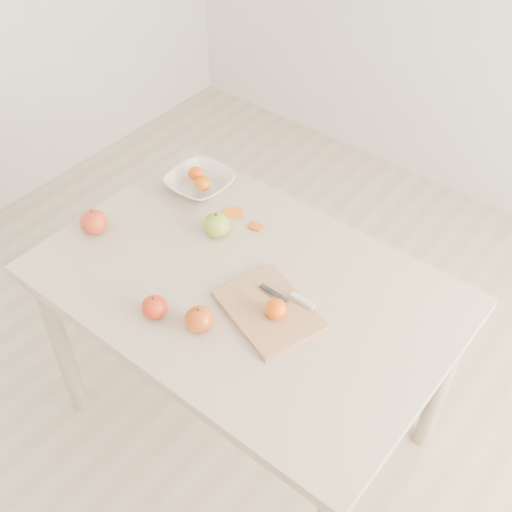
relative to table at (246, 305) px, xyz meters
The scene contains 14 objects.
ground 0.65m from the table, ahead, with size 3.50×3.50×0.00m, color #C6B293.
table is the anchor object (origin of this frame).
cutting_board 0.17m from the table, 20.55° to the right, with size 0.28×0.21×0.02m, color #AA7B55.
board_tangerine 0.22m from the table, 20.14° to the right, with size 0.06×0.06×0.05m, color #E65E08.
fruit_bowl 0.48m from the table, 148.75° to the left, with size 0.21×0.21×0.05m, color white.
bowl_tangerine_near 0.51m from the table, 149.27° to the left, with size 0.05×0.05×0.05m, color #E95908.
bowl_tangerine_far 0.46m from the table, 148.39° to the left, with size 0.05×0.05×0.05m, color orange.
orange_peel_a 0.32m from the table, 136.88° to the left, with size 0.06×0.04×0.00m, color orange.
orange_peel_b 0.26m from the table, 121.69° to the left, with size 0.04×0.04×0.00m, color #D5560F.
paring_knife 0.21m from the table, ahead, with size 0.17×0.04×0.01m.
apple_green 0.27m from the table, 152.24° to the left, with size 0.09×0.09×0.08m, color #5F9222.
apple_red_c 0.25m from the table, 87.09° to the right, with size 0.08×0.08×0.07m, color maroon.
apple_red_d 0.54m from the table, 166.48° to the right, with size 0.09×0.09×0.08m, color #A31615.
apple_red_e 0.30m from the table, 114.88° to the right, with size 0.07×0.07×0.06m, color #A60709.
Camera 1 is at (0.83, -0.98, 2.10)m, focal length 45.00 mm.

